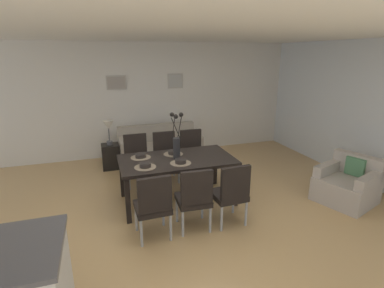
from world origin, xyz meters
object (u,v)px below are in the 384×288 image
at_px(dining_chair_near_left, 153,204).
at_px(armchair, 347,185).
at_px(framed_picture_left, 116,83).
at_px(dining_chair_mid_left, 231,192).
at_px(dining_chair_near_right, 137,157).
at_px(bowl_far_right, 173,152).
at_px(table_lamp, 108,127).
at_px(dining_chair_far_right, 165,154).
at_px(bowl_near_left, 145,165).
at_px(framed_picture_center, 175,81).
at_px(side_table, 111,156).
at_px(dining_chair_far_left, 195,196).
at_px(dining_chair_mid_right, 192,151).
at_px(sofa, 160,150).
at_px(centerpiece_vase, 177,141).
at_px(dining_table, 177,163).
at_px(bowl_far_left, 181,161).
at_px(bowl_near_right, 141,155).

distance_m(dining_chair_near_left, armchair, 3.22).
height_order(dining_chair_near_left, framed_picture_left, framed_picture_left).
relative_size(dining_chair_mid_left, armchair, 0.90).
xyz_separation_m(dining_chair_near_right, armchair, (3.17, -1.79, -0.23)).
relative_size(bowl_far_right, table_lamp, 0.33).
height_order(dining_chair_far_right, dining_chair_mid_left, same).
distance_m(dining_chair_near_left, bowl_near_left, 0.76).
xyz_separation_m(bowl_far_right, framed_picture_center, (0.68, 2.35, 0.95)).
bearing_deg(bowl_far_right, dining_chair_far_right, 87.94).
xyz_separation_m(dining_chair_near_right, side_table, (-0.43, 0.93, -0.25)).
distance_m(dining_chair_far_left, dining_chair_mid_right, 1.91).
bearing_deg(sofa, framed_picture_center, 49.11).
relative_size(dining_chair_near_left, sofa, 0.53).
bearing_deg(dining_chair_far_left, sofa, 87.57).
bearing_deg(dining_chair_mid_right, armchair, -40.56).
bearing_deg(centerpiece_vase, sofa, 86.52).
xyz_separation_m(dining_chair_far_right, table_lamp, (-0.97, 0.92, 0.38)).
bearing_deg(side_table, framed_picture_center, 23.79).
relative_size(dining_table, bowl_near_left, 10.59).
height_order(sofa, table_lamp, table_lamp).
relative_size(dining_chair_far_right, bowl_far_left, 5.41).
bearing_deg(bowl_far_right, sofa, 86.03).
height_order(dining_chair_far_right, side_table, dining_chair_far_right).
height_order(dining_chair_mid_right, bowl_near_right, dining_chair_mid_right).
xyz_separation_m(bowl_near_left, side_table, (-0.41, 2.08, -0.52)).
bearing_deg(bowl_near_left, sofa, 72.97).
bearing_deg(dining_chair_near_right, dining_chair_mid_left, -60.49).
bearing_deg(table_lamp, centerpiece_vase, -62.84).
xyz_separation_m(dining_chair_mid_right, centerpiece_vase, (-0.56, -0.92, 0.51)).
height_order(dining_table, armchair, armchair).
distance_m(centerpiece_vase, bowl_near_right, 0.63).
bearing_deg(armchair, dining_chair_mid_right, 139.44).
height_order(dining_chair_mid_right, sofa, dining_chair_mid_right).
distance_m(dining_table, dining_chair_far_left, 0.92).
bearing_deg(dining_chair_mid_left, bowl_near_right, 132.94).
bearing_deg(bowl_near_right, bowl_near_left, -90.00).
distance_m(dining_chair_far_right, bowl_far_right, 0.75).
bearing_deg(framed_picture_left, dining_chair_mid_right, -53.09).
relative_size(centerpiece_vase, armchair, 0.72).
bearing_deg(dining_table, sofa, 86.49).
xyz_separation_m(dining_chair_mid_right, bowl_far_right, (-0.56, -0.70, 0.27)).
height_order(dining_chair_mid_left, bowl_far_left, dining_chair_mid_left).
distance_m(dining_chair_far_left, table_lamp, 2.94).
xyz_separation_m(bowl_far_right, framed_picture_left, (-0.68, 2.35, 0.95)).
height_order(dining_chair_far_right, sofa, dining_chair_far_right).
height_order(side_table, framed_picture_center, framed_picture_center).
distance_m(bowl_far_left, bowl_far_right, 0.45).
bearing_deg(armchair, bowl_near_right, 161.14).
bearing_deg(dining_chair_near_left, dining_table, 58.78).
xyz_separation_m(dining_chair_far_left, sofa, (0.12, 2.83, -0.23)).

